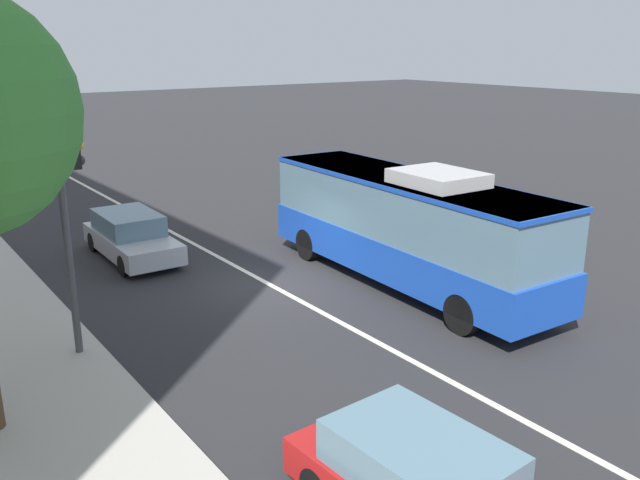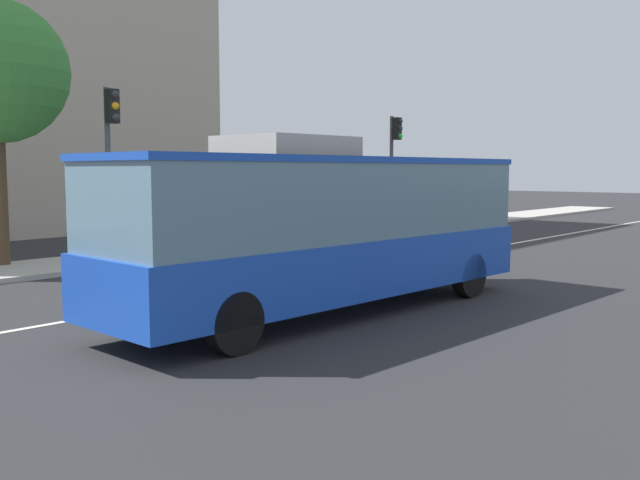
# 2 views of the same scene
# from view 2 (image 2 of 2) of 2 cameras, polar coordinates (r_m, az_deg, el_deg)

# --- Properties ---
(ground_plane) EXTENTS (160.00, 160.00, 0.00)m
(ground_plane) POSITION_cam_2_polar(r_m,az_deg,el_deg) (17.87, -2.39, -3.48)
(ground_plane) COLOR #28282B
(sidewalk_kerb) EXTENTS (80.00, 3.15, 0.14)m
(sidewalk_kerb) POSITION_cam_2_polar(r_m,az_deg,el_deg) (23.07, -14.87, -1.41)
(sidewalk_kerb) COLOR #B2ADA3
(sidewalk_kerb) RESTS_ON ground_plane
(lane_centre_line) EXTENTS (76.00, 0.16, 0.01)m
(lane_centre_line) POSITION_cam_2_polar(r_m,az_deg,el_deg) (17.87, -2.39, -3.46)
(lane_centre_line) COLOR silver
(lane_centre_line) RESTS_ON ground_plane
(transit_bus) EXTENTS (10.10, 2.91, 3.46)m
(transit_bus) POSITION_cam_2_polar(r_m,az_deg,el_deg) (13.88, 0.80, 1.42)
(transit_bus) COLOR #1947B7
(transit_bus) RESTS_ON ground_plane
(sedan_silver) EXTENTS (4.53, 1.89, 1.46)m
(sedan_silver) POSITION_cam_2_polar(r_m,az_deg,el_deg) (22.75, 1.59, 0.34)
(sedan_silver) COLOR #B7BABF
(sedan_silver) RESTS_ON ground_plane
(traffic_light_near_corner) EXTENTS (0.32, 0.62, 5.20)m
(traffic_light_near_corner) POSITION_cam_2_polar(r_m,az_deg,el_deg) (21.09, -16.63, 7.40)
(traffic_light_near_corner) COLOR #47474C
(traffic_light_near_corner) RESTS_ON ground_plane
(traffic_light_mid_block) EXTENTS (0.33, 0.62, 5.20)m
(traffic_light_mid_block) POSITION_cam_2_polar(r_m,az_deg,el_deg) (31.11, 6.06, 6.97)
(traffic_light_mid_block) COLOR #47474C
(traffic_light_mid_block) RESTS_ON ground_plane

